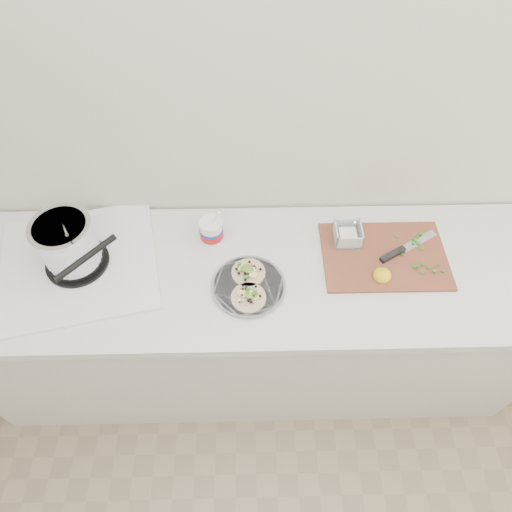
{
  "coord_description": "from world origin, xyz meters",
  "views": [
    {
      "loc": [
        -0.01,
        0.41,
        2.33
      ],
      "look_at": [
        0.01,
        1.44,
        0.96
      ],
      "focal_mm": 32.0,
      "sensor_mm": 36.0,
      "label": 1
    }
  ],
  "objects_px": {
    "tub": "(212,230)",
    "cutboard": "(382,252)",
    "taco_plate": "(248,285)",
    "stove": "(72,250)"
  },
  "relations": [
    {
      "from": "stove",
      "to": "taco_plate",
      "type": "distance_m",
      "value": 0.67
    },
    {
      "from": "tub",
      "to": "taco_plate",
      "type": "bearing_deg",
      "value": -58.49
    },
    {
      "from": "stove",
      "to": "cutboard",
      "type": "bearing_deg",
      "value": -10.57
    },
    {
      "from": "taco_plate",
      "to": "cutboard",
      "type": "height_order",
      "value": "cutboard"
    },
    {
      "from": "tub",
      "to": "cutboard",
      "type": "distance_m",
      "value": 0.67
    },
    {
      "from": "stove",
      "to": "cutboard",
      "type": "xyz_separation_m",
      "value": [
        1.18,
        0.03,
        -0.07
      ]
    },
    {
      "from": "stove",
      "to": "cutboard",
      "type": "relative_size",
      "value": 1.42
    },
    {
      "from": "cutboard",
      "to": "tub",
      "type": "bearing_deg",
      "value": 172.69
    },
    {
      "from": "taco_plate",
      "to": "tub",
      "type": "xyz_separation_m",
      "value": [
        -0.14,
        0.23,
        0.05
      ]
    },
    {
      "from": "stove",
      "to": "cutboard",
      "type": "height_order",
      "value": "stove"
    }
  ]
}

